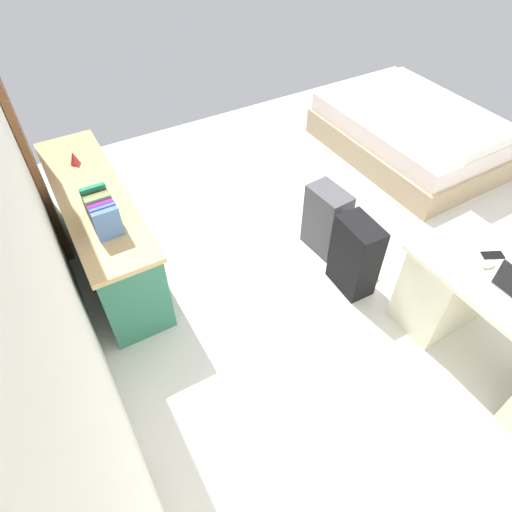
{
  "coord_description": "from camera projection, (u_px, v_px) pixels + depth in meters",
  "views": [
    {
      "loc": [
        -1.85,
        2.2,
        2.77
      ],
      "look_at": [
        -0.03,
        1.16,
        0.6
      ],
      "focal_mm": 31.19,
      "sensor_mm": 36.0,
      "label": 1
    }
  ],
  "objects": [
    {
      "name": "bed",
      "position": [
        413.0,
        134.0,
        4.79
      ],
      "size": [
        1.93,
        1.44,
        0.58
      ],
      "color": "tan",
      "rests_on": "ground_plane"
    },
    {
      "name": "credenza",
      "position": [
        103.0,
        230.0,
        3.54
      ],
      "size": [
        1.8,
        0.48,
        0.74
      ],
      "color": "#2D7056",
      "rests_on": "ground_plane"
    },
    {
      "name": "book_row",
      "position": [
        102.0,
        211.0,
        2.96
      ],
      "size": [
        0.36,
        0.17,
        0.23
      ],
      "color": "#5278B3",
      "rests_on": "credenza"
    },
    {
      "name": "cell_phone_by_mouse",
      "position": [
        493.0,
        255.0,
        2.84
      ],
      "size": [
        0.12,
        0.15,
        0.01
      ],
      "primitive_type": "cube",
      "rotation": [
        0.0,
        0.0,
        -0.46
      ],
      "color": "black",
      "rests_on": "desk"
    },
    {
      "name": "ground_plane",
      "position": [
        370.0,
        254.0,
        3.86
      ],
      "size": [
        5.69,
        5.69,
        0.0
      ],
      "primitive_type": "plane",
      "color": "silver"
    },
    {
      "name": "door_wooden",
      "position": [
        18.0,
        129.0,
        3.35
      ],
      "size": [
        0.88,
        0.05,
        2.04
      ],
      "primitive_type": "cube",
      "color": "brown",
      "rests_on": "ground_plane"
    },
    {
      "name": "desk",
      "position": [
        508.0,
        331.0,
        2.85
      ],
      "size": [
        1.46,
        0.7,
        0.73
      ],
      "color": "beige",
      "rests_on": "ground_plane"
    },
    {
      "name": "suitcase_spare_grey",
      "position": [
        326.0,
        220.0,
        3.72
      ],
      "size": [
        0.38,
        0.25,
        0.6
      ],
      "primitive_type": "cube",
      "rotation": [
        0.0,
        0.0,
        0.09
      ],
      "color": "#4C4C51",
      "rests_on": "ground_plane"
    },
    {
      "name": "suitcase_black",
      "position": [
        355.0,
        256.0,
        3.4
      ],
      "size": [
        0.37,
        0.23,
        0.64
      ],
      "primitive_type": "cube",
      "rotation": [
        0.0,
        0.0,
        -0.03
      ],
      "color": "black",
      "rests_on": "ground_plane"
    },
    {
      "name": "computer_mouse",
      "position": [
        489.0,
        264.0,
        2.77
      ],
      "size": [
        0.06,
        0.1,
        0.03
      ],
      "primitive_type": "ellipsoid",
      "rotation": [
        0.0,
        0.0,
        0.03
      ],
      "color": "white",
      "rests_on": "desk"
    },
    {
      "name": "figurine_small",
      "position": [
        74.0,
        158.0,
        3.49
      ],
      "size": [
        0.08,
        0.08,
        0.11
      ],
      "primitive_type": "cone",
      "color": "red",
      "rests_on": "credenza"
    },
    {
      "name": "wall_back",
      "position": [
        27.0,
        217.0,
        2.03
      ],
      "size": [
        4.42,
        0.1,
        2.87
      ],
      "primitive_type": "cube",
      "color": "white",
      "rests_on": "ground_plane"
    }
  ]
}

